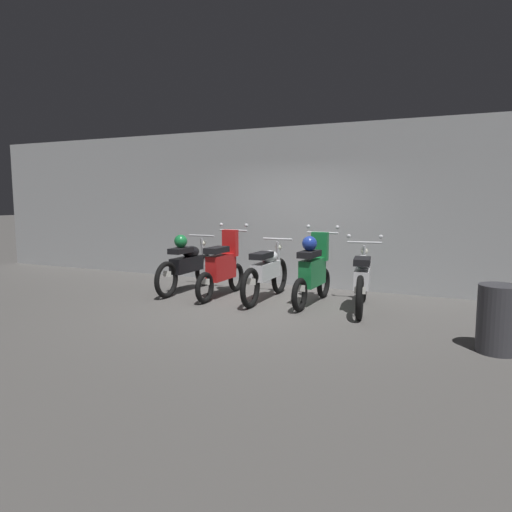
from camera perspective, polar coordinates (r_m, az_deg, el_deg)
ground_plane at (r=7.66m, az=-0.66°, el=-6.20°), size 80.00×80.00×0.00m
back_wall at (r=9.56m, az=5.17°, el=5.88°), size 16.00×0.30×3.14m
motorbike_slot_0 at (r=8.97m, az=-8.30°, el=-0.92°), size 0.56×1.95×1.08m
motorbike_slot_1 at (r=8.44m, az=-4.06°, el=-1.35°), size 0.59×1.68×1.29m
motorbike_slot_2 at (r=8.14m, az=1.26°, el=-1.90°), size 0.56×1.95×1.03m
motorbike_slot_3 at (r=7.87m, az=6.87°, el=-1.69°), size 0.59×1.68×1.29m
motorbike_slot_4 at (r=7.63m, az=12.65°, el=-2.65°), size 0.59×1.94×1.15m
trash_bin at (r=6.07m, az=27.15°, el=-6.74°), size 0.47×0.47×0.78m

